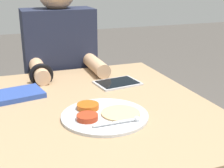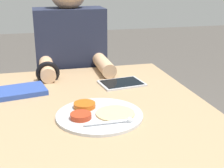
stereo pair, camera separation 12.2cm
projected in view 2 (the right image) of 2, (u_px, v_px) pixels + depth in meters
The scene contains 4 objects.
thali_tray at pixel (98, 114), 1.07m from camera, with size 0.30×0.30×0.03m.
red_notebook at pixel (21, 91), 1.29m from camera, with size 0.22×0.18×0.02m.
tablet_device at pixel (122, 83), 1.40m from camera, with size 0.21×0.16×0.01m.
person_diner at pixel (72, 87), 1.80m from camera, with size 0.39×0.46×1.20m.
Camera 2 is at (-0.17, -1.08, 1.17)m, focal length 50.00 mm.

